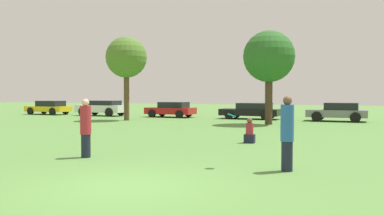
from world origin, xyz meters
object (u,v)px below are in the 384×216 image
at_px(person_catcher, 287,133).
at_px(tree_0, 126,58).
at_px(tree_1, 269,57).
at_px(parked_car_white, 102,107).
at_px(frisbee, 232,115).
at_px(parked_car_red, 171,109).
at_px(person_thrower, 86,128).
at_px(parked_car_grey, 338,111).
at_px(bystander_sitting, 250,132).
at_px(parked_car_yellow, 49,107).
at_px(parked_car_black, 251,110).

height_order(person_catcher, tree_0, tree_0).
bearing_deg(tree_1, parked_car_white, 162.42).
xyz_separation_m(frisbee, parked_car_red, (-10.30, 19.80, -0.73)).
bearing_deg(parked_car_white, person_thrower, 124.72).
relative_size(person_thrower, tree_1, 0.31).
distance_m(tree_0, tree_1, 10.07).
bearing_deg(parked_car_grey, person_catcher, 90.75).
bearing_deg(bystander_sitting, parked_car_red, 123.46).
bearing_deg(parked_car_red, tree_0, 75.50).
height_order(person_thrower, parked_car_white, person_thrower).
relative_size(parked_car_white, parked_car_grey, 1.11).
height_order(tree_1, parked_car_grey, tree_1).
bearing_deg(parked_car_grey, tree_1, 51.41).
bearing_deg(parked_car_red, parked_car_yellow, 3.83).
bearing_deg(bystander_sitting, parked_car_grey, 78.07).
height_order(parked_car_white, parked_car_grey, parked_car_white).
xyz_separation_m(tree_0, parked_car_white, (-4.82, 4.40, -3.69)).
bearing_deg(person_thrower, tree_0, 116.28).
bearing_deg(parked_car_red, tree_1, 153.62).
xyz_separation_m(parked_car_white, parked_car_grey, (18.82, -0.30, -0.02)).
distance_m(person_catcher, tree_0, 20.49).
height_order(parked_car_yellow, parked_car_black, parked_car_yellow).
xyz_separation_m(tree_0, parked_car_red, (1.45, 4.56, -3.75)).
distance_m(parked_car_yellow, parked_car_white, 5.58).
bearing_deg(parked_car_grey, parked_car_red, 1.04).
bearing_deg(person_catcher, person_thrower, 0.00).
xyz_separation_m(parked_car_yellow, parked_car_red, (11.85, 0.14, -0.01)).
bearing_deg(person_thrower, parked_car_red, 107.14).
distance_m(person_catcher, parked_car_yellow, 30.75).
xyz_separation_m(tree_0, parked_car_yellow, (-10.40, 4.43, -3.74)).
bearing_deg(person_thrower, parked_car_yellow, 132.79).
distance_m(person_catcher, bystander_sitting, 5.81).
xyz_separation_m(tree_0, parked_car_black, (7.92, 4.55, -3.75)).
xyz_separation_m(person_catcher, frisbee, (-1.43, 0.07, 0.41)).
relative_size(frisbee, parked_car_yellow, 0.06).
height_order(tree_1, parked_car_yellow, tree_1).
relative_size(parked_car_yellow, parked_car_red, 1.05).
relative_size(person_catcher, tree_0, 0.32).
distance_m(bystander_sitting, parked_car_yellow, 25.80).
xyz_separation_m(bystander_sitting, parked_car_black, (-3.12, 14.49, 0.22)).
bearing_deg(frisbee, parked_car_white, 130.17).
distance_m(frisbee, bystander_sitting, 5.43).
relative_size(tree_0, parked_car_white, 1.32).
relative_size(tree_0, parked_car_red, 1.49).
distance_m(bystander_sitting, parked_car_grey, 14.35).
bearing_deg(parked_car_red, parked_car_grey, -178.96).
bearing_deg(parked_car_grey, frisbee, 86.53).
bearing_deg(parked_car_white, parked_car_grey, -177.75).
bearing_deg(parked_car_yellow, tree_0, 160.11).
bearing_deg(parked_car_black, frisbee, 104.13).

